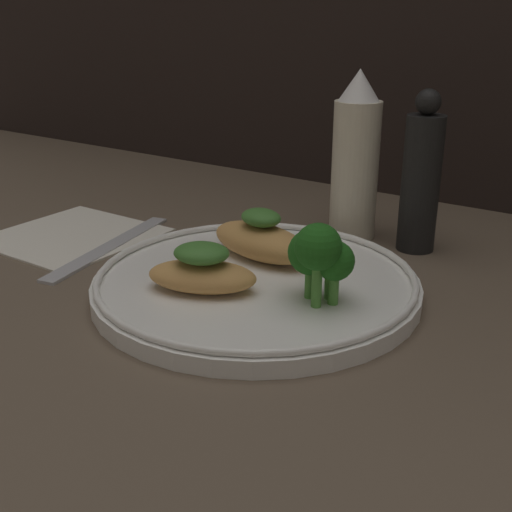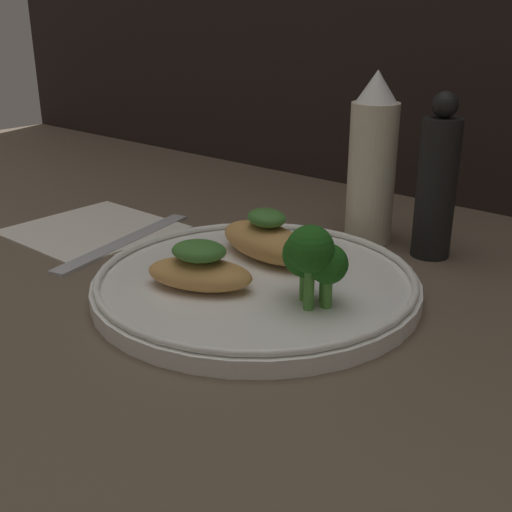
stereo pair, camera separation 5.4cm
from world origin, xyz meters
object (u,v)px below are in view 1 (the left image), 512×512
broccoli_bunch (321,255)px  sauce_bottle (358,160)px  pepper_grinder (421,179)px  plate (256,282)px

broccoli_bunch → sauce_bottle: (-6.43, 19.01, 3.00)cm
broccoli_bunch → sauce_bottle: bearing=108.7°
sauce_bottle → pepper_grinder: 6.87cm
sauce_bottle → broccoli_bunch: bearing=-71.3°
pepper_grinder → sauce_bottle: bearing=-180.0°
plate → sauce_bottle: sauce_bottle is taller
plate → broccoli_bunch: bearing=-8.7°
sauce_bottle → pepper_grinder: bearing=0.0°
plate → sauce_bottle: bearing=89.0°
broccoli_bunch → sauce_bottle: size_ratio=0.39×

